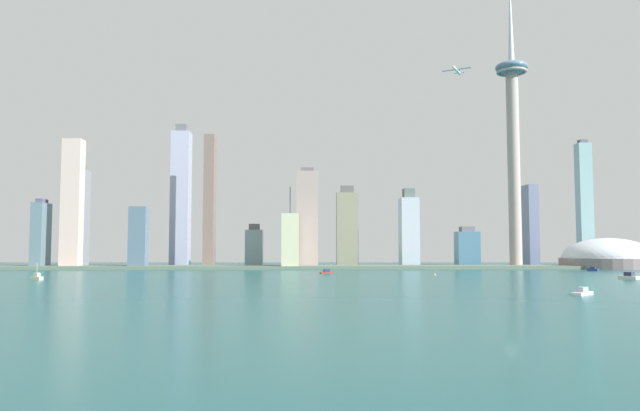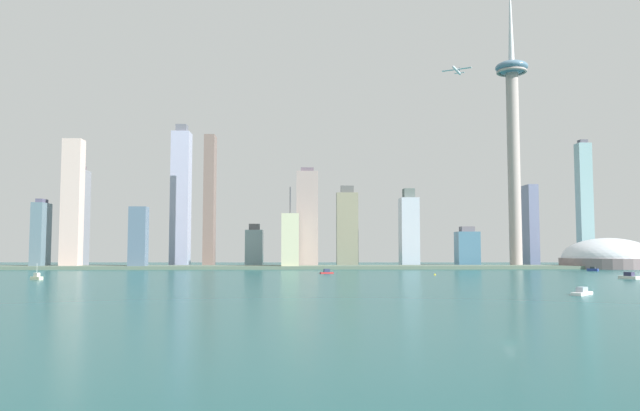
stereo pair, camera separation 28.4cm
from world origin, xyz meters
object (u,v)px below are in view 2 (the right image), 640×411
object	(u,v)px
skyscraper_2	(138,238)
skyscraper_5	(72,204)
skyscraper_0	(210,201)
skyscraper_11	(347,228)
boat_4	(327,272)
airplane	(457,70)
skyscraper_13	(254,247)
boat_6	(593,269)
channel_buoy_0	(435,274)
skyscraper_10	(409,231)
skyscraper_3	(585,204)
boat_3	(582,292)
skyscraper_4	(531,225)
skyscraper_7	(181,198)
skyscraper_8	(290,241)
skyscraper_6	(41,235)
observation_tower	(513,124)
stadium_dome	(608,259)
boat_0	(37,277)
skyscraper_9	(307,219)
boat_1	(629,276)
skyscraper_12	(78,218)
skyscraper_1	(467,248)

from	to	relation	value
skyscraper_2	skyscraper_5	size ratio (longest dim) A/B	0.47
skyscraper_0	skyscraper_11	world-z (taller)	skyscraper_0
boat_4	airplane	size ratio (longest dim) A/B	0.41
skyscraper_13	boat_6	xyz separation A→B (m)	(348.39, -134.91, -22.27)
channel_buoy_0	skyscraper_10	bearing A→B (deg)	84.86
skyscraper_10	skyscraper_3	bearing A→B (deg)	5.15
skyscraper_13	boat_3	xyz separation A→B (m)	(189.67, -447.35, -22.55)
skyscraper_4	skyscraper_7	xyz separation A→B (m)	(-449.47, -4.17, 34.56)
skyscraper_8	airplane	size ratio (longest dim) A/B	2.99
skyscraper_0	skyscraper_8	world-z (taller)	skyscraper_0
skyscraper_2	skyscraper_13	distance (m)	138.31
skyscraper_6	boat_4	xyz separation A→B (m)	(313.23, -143.48, -35.97)
observation_tower	boat_6	distance (m)	200.62
observation_tower	skyscraper_5	distance (m)	515.87
skyscraper_11	skyscraper_0	bearing A→B (deg)	-161.25
boat_6	channel_buoy_0	size ratio (longest dim) A/B	5.61
skyscraper_8	skyscraper_10	size ratio (longest dim) A/B	0.94
skyscraper_4	boat_6	bearing A→B (deg)	-91.73
stadium_dome	boat_0	bearing A→B (deg)	-156.11
observation_tower	airplane	world-z (taller)	observation_tower
observation_tower	airplane	size ratio (longest dim) A/B	11.72
skyscraper_9	channel_buoy_0	distance (m)	221.88
skyscraper_2	boat_1	size ratio (longest dim) A/B	4.28
boat_4	skyscraper_8	bearing A→B (deg)	91.09
skyscraper_4	skyscraper_11	xyz separation A→B (m)	(-238.45, -7.14, -4.01)
skyscraper_0	skyscraper_12	xyz separation A→B (m)	(-170.49, 50.96, -16.72)
skyscraper_11	boat_4	distance (m)	231.18
skyscraper_6	boat_1	distance (m)	586.72
skyscraper_3	skyscraper_8	xyz separation A→B (m)	(-375.45, -98.06, -49.47)
skyscraper_2	skyscraper_3	world-z (taller)	skyscraper_3
skyscraper_0	skyscraper_3	xyz separation A→B (m)	(470.54, 51.91, 2.16)
stadium_dome	skyscraper_4	distance (m)	115.32
boat_3	boat_4	size ratio (longest dim) A/B	1.15
boat_0	airplane	size ratio (longest dim) A/B	0.39
observation_tower	skyscraper_9	xyz separation A→B (m)	(-244.12, -5.64, -113.66)
skyscraper_1	skyscraper_12	world-z (taller)	skyscraper_12
skyscraper_11	skyscraper_12	size ratio (longest dim) A/B	0.82
skyscraper_0	boat_0	distance (m)	291.30
skyscraper_4	skyscraper_12	distance (m)	574.89
skyscraper_10	boat_3	xyz separation A→B (m)	(0.29, -453.93, -43.25)
skyscraper_3	skyscraper_10	bearing A→B (deg)	-174.85
skyscraper_7	airplane	world-z (taller)	airplane
skyscraper_9	boat_0	size ratio (longest dim) A/B	9.73
skyscraper_0	airplane	xyz separation A→B (m)	(276.13, -67.81, 139.00)
channel_buoy_0	boat_0	bearing A→B (deg)	-167.47
skyscraper_1	boat_0	world-z (taller)	skyscraper_1
skyscraper_0	skyscraper_5	bearing A→B (deg)	-169.19
stadium_dome	airplane	bearing A→B (deg)	-168.35
skyscraper_1	skyscraper_13	size ratio (longest dim) A/B	0.94
airplane	observation_tower	bearing A→B (deg)	154.48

